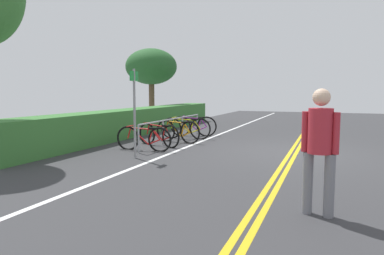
# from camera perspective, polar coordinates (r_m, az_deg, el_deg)

# --- Properties ---
(ground_plane) EXTENTS (39.57, 12.80, 0.05)m
(ground_plane) POSITION_cam_1_polar(r_m,az_deg,el_deg) (10.12, 16.12, -4.05)
(ground_plane) COLOR #353538
(centre_line_yellow_inner) EXTENTS (35.61, 0.10, 0.00)m
(centre_line_yellow_inner) POSITION_cam_1_polar(r_m,az_deg,el_deg) (10.11, 16.57, -3.92)
(centre_line_yellow_inner) COLOR gold
(centre_line_yellow_inner) RESTS_ON ground_plane
(centre_line_yellow_outer) EXTENTS (35.61, 0.10, 0.00)m
(centre_line_yellow_outer) POSITION_cam_1_polar(r_m,az_deg,el_deg) (10.12, 15.67, -3.88)
(centre_line_yellow_outer) COLOR gold
(centre_line_yellow_outer) RESTS_ON ground_plane
(bike_lane_stripe_white) EXTENTS (35.61, 0.12, 0.00)m
(bike_lane_stripe_white) POSITION_cam_1_polar(r_m,az_deg,el_deg) (10.84, -0.45, -3.03)
(bike_lane_stripe_white) COLOR white
(bike_lane_stripe_white) RESTS_ON ground_plane
(bike_rack) EXTENTS (4.60, 0.05, 0.80)m
(bike_rack) POSITION_cam_1_polar(r_m,az_deg,el_deg) (11.65, -3.07, 0.52)
(bike_rack) COLOR #9EA0A5
(bike_rack) RESTS_ON ground_plane
(bicycle_0) EXTENTS (0.46, 1.72, 0.74)m
(bicycle_0) POSITION_cam_1_polar(r_m,az_deg,el_deg) (10.09, -7.86, -1.78)
(bicycle_0) COLOR black
(bicycle_0) RESTS_ON ground_plane
(bicycle_1) EXTENTS (0.68, 1.68, 0.74)m
(bicycle_1) POSITION_cam_1_polar(r_m,az_deg,el_deg) (10.89, -5.45, -1.18)
(bicycle_1) COLOR black
(bicycle_1) RESTS_ON ground_plane
(bicycle_2) EXTENTS (0.48, 1.70, 0.77)m
(bicycle_2) POSITION_cam_1_polar(r_m,az_deg,el_deg) (11.63, -2.34, -0.62)
(bicycle_2) COLOR black
(bicycle_2) RESTS_ON ground_plane
(bicycle_3) EXTENTS (0.46, 1.85, 0.79)m
(bicycle_3) POSITION_cam_1_polar(r_m,az_deg,el_deg) (12.52, -1.04, -0.11)
(bicycle_3) COLOR black
(bicycle_3) RESTS_ON ground_plane
(bicycle_4) EXTENTS (0.58, 1.70, 0.79)m
(bicycle_4) POSITION_cam_1_polar(r_m,az_deg,el_deg) (13.30, 0.28, 0.23)
(bicycle_4) COLOR black
(bicycle_4) RESTS_ON ground_plane
(pedestrian) EXTENTS (0.32, 0.48, 1.72)m
(pedestrian) POSITION_cam_1_polar(r_m,az_deg,el_deg) (5.00, 20.02, -2.39)
(pedestrian) COLOR slate
(pedestrian) RESTS_ON ground_plane
(sign_post_near) EXTENTS (0.36, 0.06, 2.24)m
(sign_post_near) POSITION_cam_1_polar(r_m,az_deg,el_deg) (8.87, -9.32, 3.65)
(sign_post_near) COLOR gray
(sign_post_near) RESTS_ON ground_plane
(hedge_backdrop) EXTENTS (13.55, 1.06, 1.00)m
(hedge_backdrop) POSITION_cam_1_polar(r_m,az_deg,el_deg) (14.04, -9.08, 1.00)
(hedge_backdrop) COLOR #387533
(hedge_backdrop) RESTS_ON ground_plane
(tree_mid) EXTENTS (2.77, 2.77, 3.98)m
(tree_mid) POSITION_cam_1_polar(r_m,az_deg,el_deg) (19.38, -6.62, 9.72)
(tree_mid) COLOR brown
(tree_mid) RESTS_ON ground_plane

